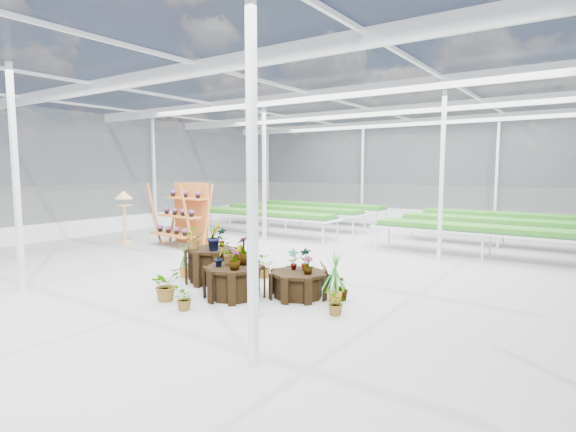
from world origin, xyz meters
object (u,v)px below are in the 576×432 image
Objects in this scene: bird_table at (124,217)px; shelf_rack at (180,214)px; plinth_low at (298,284)px; plinth_mid at (234,282)px; plinth_tall at (211,265)px.

shelf_rack is at bearing 5.95° from bird_table.
shelf_rack reaches higher than plinth_low.
shelf_rack is 1.15× the size of bird_table.
plinth_low is at bearing 34.99° from plinth_mid.
plinth_tall is at bearing -177.40° from plinth_low.
plinth_mid is 1.22m from plinth_low.
shelf_rack is 1.99m from bird_table.
shelf_rack reaches higher than bird_table.
plinth_tall is 0.94× the size of plinth_mid.
plinth_mid is (1.20, -0.60, -0.07)m from plinth_tall.
plinth_mid is at bearing -145.01° from plinth_low.
plinth_tall is 0.54× the size of shelf_rack.
plinth_mid is at bearing -37.10° from bird_table.
shelf_rack is at bearing 156.65° from plinth_low.
plinth_mid is at bearing -25.82° from shelf_rack.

